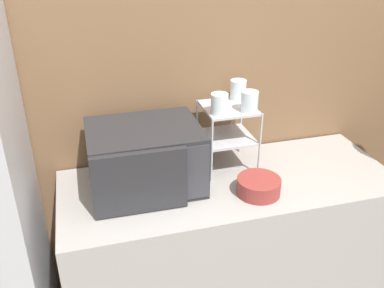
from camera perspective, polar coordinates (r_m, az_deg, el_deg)
wall_back at (r=2.18m, az=2.30°, el=8.72°), size 8.00×0.06×2.60m
counter at (r=2.32m, az=4.61°, el=-14.45°), size 1.59×0.62×0.91m
microwave at (r=1.93m, az=-6.32°, el=-1.96°), size 0.50×0.42×0.29m
dish_rack at (r=2.06m, az=4.80°, el=2.70°), size 0.25×0.26×0.32m
glass_front_left at (r=1.93m, az=3.68°, el=5.35°), size 0.08×0.08×0.10m
glass_back_right at (r=2.11m, az=6.17°, el=7.20°), size 0.08×0.08×0.10m
glass_front_right at (r=1.97m, az=7.68°, el=5.64°), size 0.08×0.08×0.10m
bowl at (r=1.95m, az=8.87°, el=-5.60°), size 0.20×0.20×0.08m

